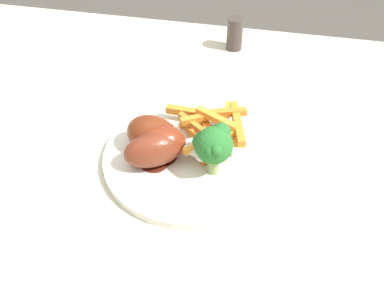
{
  "coord_description": "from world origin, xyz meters",
  "views": [
    {
      "loc": [
        -0.15,
        0.54,
        1.22
      ],
      "look_at": [
        -0.05,
        0.05,
        0.78
      ],
      "focal_mm": 44.81,
      "sensor_mm": 36.0,
      "label": 1
    }
  ],
  "objects": [
    {
      "name": "pepper_shaker",
      "position": [
        -0.06,
        -0.26,
        0.78
      ],
      "size": [
        0.03,
        0.03,
        0.06
      ],
      "primitive_type": "cylinder",
      "color": "#423833",
      "rests_on": "dining_table"
    },
    {
      "name": "carrot_fries_pile",
      "position": [
        -0.07,
        0.01,
        0.78
      ],
      "size": [
        0.13,
        0.14,
        0.04
      ],
      "color": "orange",
      "rests_on": "dinner_plate"
    },
    {
      "name": "dining_table",
      "position": [
        0.0,
        0.0,
        0.63
      ],
      "size": [
        1.13,
        0.69,
        0.75
      ],
      "color": "beige",
      "rests_on": "ground_plane"
    },
    {
      "name": "broccoli_floret_front",
      "position": [
        -0.08,
        0.08,
        0.81
      ],
      "size": [
        0.05,
        0.05,
        0.07
      ],
      "color": "#8DA35C",
      "rests_on": "dinner_plate"
    },
    {
      "name": "chicken_drumstick_extra",
      "position": [
        0.01,
        0.05,
        0.78
      ],
      "size": [
        0.13,
        0.08,
        0.05
      ],
      "color": "#511B0C",
      "rests_on": "dinner_plate"
    },
    {
      "name": "dinner_plate",
      "position": [
        -0.05,
        0.05,
        0.75
      ],
      "size": [
        0.25,
        0.25,
        0.01
      ],
      "primitive_type": "cylinder",
      "color": "white",
      "rests_on": "dining_table"
    },
    {
      "name": "chicken_drumstick_far",
      "position": [
        -0.0,
        0.08,
        0.78
      ],
      "size": [
        0.13,
        0.09,
        0.05
      ],
      "color": "#511C11",
      "rests_on": "dinner_plate"
    },
    {
      "name": "chicken_drumstick_near",
      "position": [
        -0.01,
        0.07,
        0.78
      ],
      "size": [
        0.12,
        0.06,
        0.05
      ],
      "color": "#581B0E",
      "rests_on": "dinner_plate"
    }
  ]
}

